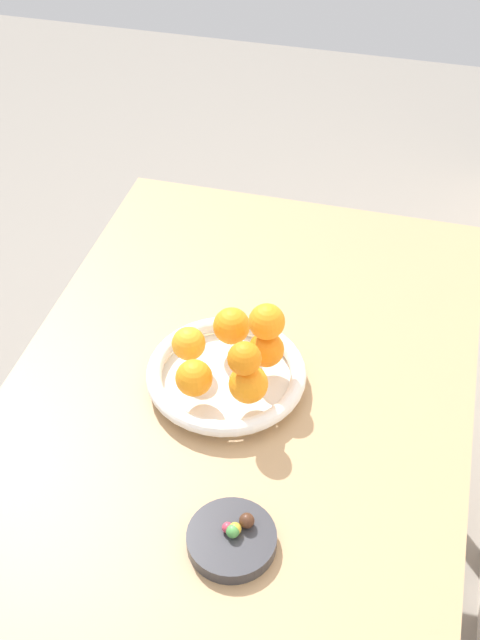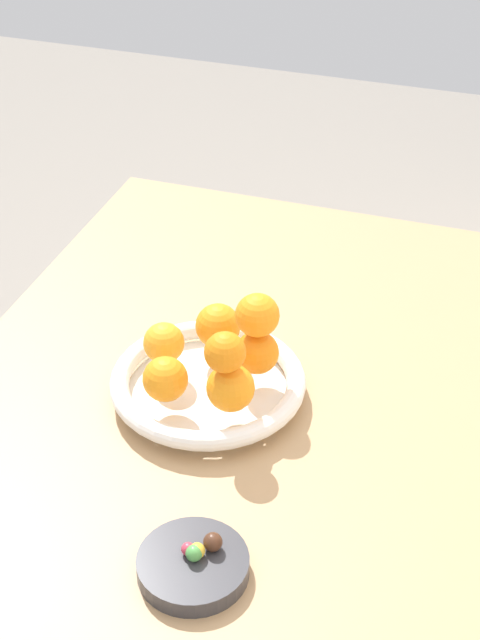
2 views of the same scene
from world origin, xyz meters
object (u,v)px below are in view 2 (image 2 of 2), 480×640
Objects in this scene: orange_5 at (225,352)px; candy_ball_3 at (197,551)px; orange_6 at (257,315)px; orange_3 at (257,352)px; fruit_bowl at (208,384)px; candy_ball_0 at (213,542)px; orange_1 at (165,379)px; candy_ball_2 at (188,549)px; orange_2 at (231,388)px; candy_dish at (193,566)px; orange_4 at (218,326)px; candy_ball_1 at (194,553)px; orange_0 at (164,342)px; dining_table at (226,443)px.

candy_ball_3 is (0.23, 0.05, -0.10)m from orange_5.
orange_6 reaches higher than orange_5.
orange_3 is 1.00× the size of orange_6.
fruit_bowl is 12.17× the size of candy_ball_0.
candy_ball_2 is at bearing 27.31° from orange_1.
fruit_bowl is 0.09m from orange_2.
fruit_bowl reaches higher than candy_dish.
orange_6 is at bearing 171.31° from orange_5.
orange_2 is 3.45× the size of candy_ball_3.
orange_6 reaches higher than orange_4.
orange_5 is (0.06, 0.05, 0.11)m from fruit_bowl.
orange_6 reaches higher than candy_ball_3.
candy_ball_1 is at bearing 28.55° from orange_1.
orange_2 is (-0.23, -0.04, 0.06)m from candy_dish.
orange_0 is 0.96× the size of orange_3.
orange_4 is 0.35m from candy_ball_0.
orange_4 is at bearing -153.72° from orange_2.
orange_3 is 0.08m from orange_4.
orange_4 is (-0.35, -0.10, 0.06)m from candy_dish.
candy_ball_0 is (0.30, 0.04, -0.09)m from orange_6.
fruit_bowl is 4.25× the size of orange_2.
candy_dish is 2.12× the size of orange_1.
candy_ball_2 is at bearing -56.36° from candy_ball_0.
orange_3 reaches higher than candy_dish.
dining_table is 8.83× the size of candy_dish.
orange_2 is at bearing 25.07° from dining_table.
candy_ball_1 is at bearing 17.12° from fruit_bowl.
candy_dish is at bearing 5.11° from orange_6.
candy_ball_2 is (0.31, 0.02, -0.10)m from orange_6.
candy_ball_3 is (0.31, 0.03, -0.10)m from orange_6.
orange_0 is at bearing -122.21° from orange_5.
orange_2 is 0.24m from candy_ball_1.
candy_ball_2 is (0.23, 0.03, -0.10)m from orange_5.
orange_6 is 0.33m from candy_ball_3.
orange_0 is 2.97× the size of candy_ball_1.
candy_ball_1 reaches higher than dining_table.
candy_dish is at bearing 26.93° from orange_0.
dining_table is 0.32m from candy_dish.
orange_1 is at bearing -11.37° from orange_4.
candy_dish is 0.34m from orange_6.
candy_dish is 2.23× the size of orange_0.
orange_0 is 0.33m from candy_ball_0.
dining_table is 18.71× the size of orange_1.
orange_6 reaches higher than candy_ball_0.
candy_ball_0 is at bearing 16.51° from dining_table.
candy_ball_0 reaches higher than candy_dish.
orange_3 is (-0.02, 0.04, 0.16)m from dining_table.
orange_6 is at bearing -174.19° from candy_ball_3.
orange_3 is at bearing -174.77° from candy_ball_1.
orange_0 reaches higher than dining_table.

